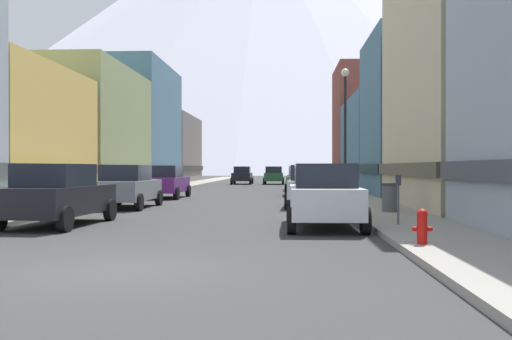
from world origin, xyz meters
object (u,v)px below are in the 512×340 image
car_right_0 (324,195)px  parking_meter_near (398,192)px  pedestrian_0 (123,181)px  car_driving_0 (274,175)px  streetlamp_right (345,115)px  car_left_1 (127,186)px  fire_hydrant_near (422,225)px  trash_bin_right (390,197)px  car_driving_1 (242,175)px  car_left_0 (58,194)px  car_right_2 (304,181)px  car_left_2 (166,182)px  car_right_1 (310,186)px  potted_plant_0 (7,199)px  pedestrian_1 (347,180)px  car_right_3 (300,178)px

car_right_0 → parking_meter_near: (1.95, -0.48, 0.11)m
car_right_0 → pedestrian_0: pedestrian_0 is taller
car_driving_0 → streetlamp_right: bearing=-83.4°
parking_meter_near → car_left_1: bearing=140.3°
fire_hydrant_near → trash_bin_right: size_ratio=0.72×
car_right_0 → parking_meter_near: car_right_0 is taller
car_driving_1 → car_left_1: bearing=-93.7°
car_right_0 → parking_meter_near: size_ratio=3.31×
car_left_0 → car_driving_1: same height
car_right_2 → car_driving_1: (-5.40, 24.24, 0.00)m
car_right_2 → trash_bin_right: bearing=-79.4°
car_left_2 → car_left_1: bearing=-90.0°
car_left_0 → fire_hydrant_near: car_left_0 is taller
car_right_1 → car_right_2: (0.01, 9.19, 0.00)m
car_right_2 → potted_plant_0: bearing=-127.4°
pedestrian_0 → pedestrian_1: size_ratio=0.97×
car_left_2 → streetlamp_right: (9.15, -5.81, 3.09)m
parking_meter_near → pedestrian_0: bearing=127.0°
car_right_1 → car_driving_0: (-2.20, 33.16, 0.00)m
car_right_0 → car_right_3: (-0.00, 26.26, 0.00)m
parking_meter_near → car_right_1: bearing=102.3°
pedestrian_1 → streetlamp_right: (-0.90, -7.88, 3.04)m
car_right_3 → streetlamp_right: (1.55, -16.95, 3.09)m
trash_bin_right → car_driving_0: bearing=97.2°
car_left_2 → pedestrian_0: (-2.45, 0.35, 0.02)m
potted_plant_0 → pedestrian_1: size_ratio=0.47×
car_driving_1 → potted_plant_0: 38.75m
car_driving_0 → pedestrian_0: pedestrian_0 is taller
car_right_1 → potted_plant_0: size_ratio=5.60×
car_right_0 → car_driving_0: 41.72m
car_left_1 → parking_meter_near: 12.41m
car_driving_1 → pedestrian_0: size_ratio=2.65×
car_left_1 → parking_meter_near: bearing=-39.7°
car_left_0 → car_driving_1: bearing=87.0°
car_right_2 → parking_meter_near: bearing=-83.9°
car_right_2 → trash_bin_right: size_ratio=4.57×
car_left_1 → car_driving_1: 34.55m
car_right_0 → car_driving_1: size_ratio=1.00×
car_left_2 → car_driving_0: 27.09m
car_left_2 → car_driving_1: 26.91m
car_left_0 → car_right_2: size_ratio=1.00×
fire_hydrant_near → car_right_1: bearing=97.3°
pedestrian_0 → streetlamp_right: size_ratio=0.28×
parking_meter_near → trash_bin_right: 4.59m
car_left_2 → pedestrian_0: size_ratio=2.67×
car_left_0 → car_left_1: same height
car_left_1 → trash_bin_right: (10.15, -3.39, -0.26)m
car_left_0 → car_right_0: bearing=-1.3°
car_left_1 → car_driving_1: bearing=86.3°
car_right_1 → streetlamp_right: bearing=27.4°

